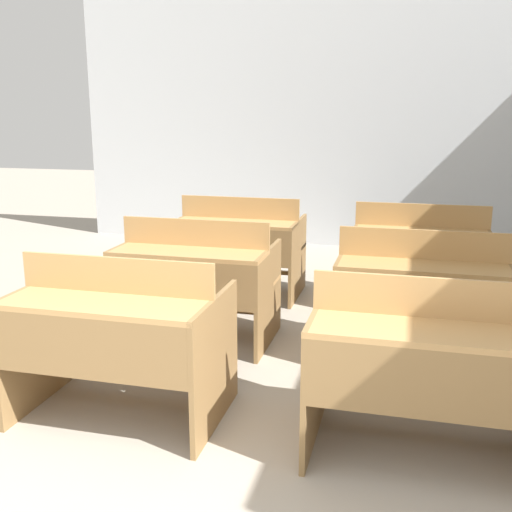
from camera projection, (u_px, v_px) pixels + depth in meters
wall_back at (332, 119)px, 7.39m from camera, size 6.59×0.06×3.20m
bench_front_left at (118, 335)px, 3.28m from camera, size 1.12×0.75×0.92m
bench_front_right at (426, 365)px, 2.89m from camera, size 1.12×0.75×0.92m
bench_second_left at (195, 278)px, 4.42m from camera, size 1.12×0.75×0.92m
bench_second_right at (421, 294)px, 4.03m from camera, size 1.12×0.75×0.92m
bench_third_left at (239, 244)px, 5.56m from camera, size 1.12×0.75×0.92m
bench_third_right at (419, 254)px, 5.15m from camera, size 1.12×0.75×0.92m
schoolbag at (1, 364)px, 3.72m from camera, size 0.26×0.22×0.30m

